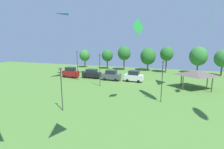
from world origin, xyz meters
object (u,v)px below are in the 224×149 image
at_px(park_pavilion, 196,73).
at_px(treeline_tree_4, 167,54).
at_px(parked_car_third_from_left, 111,75).
at_px(treeline_tree_0, 85,56).
at_px(treeline_tree_3, 148,56).
at_px(treeline_tree_6, 223,58).
at_px(parked_car_leftmost, 71,72).
at_px(parked_car_second_from_left, 92,74).
at_px(kite_flying_1, 69,19).
at_px(treeline_tree_5, 198,56).
at_px(light_post_0, 162,79).
at_px(treeline_tree_2, 124,53).
at_px(light_post_2, 77,64).
at_px(kite_flying_2, 138,27).
at_px(parked_car_rightmost_in_row, 134,76).
at_px(light_post_1, 61,87).
at_px(treeline_tree_1, 107,55).
at_px(light_post_3, 100,68).

height_order(park_pavilion, treeline_tree_4, treeline_tree_4).
relative_size(parked_car_third_from_left, treeline_tree_0, 0.73).
bearing_deg(treeline_tree_3, treeline_tree_6, -7.64).
xyz_separation_m(parked_car_leftmost, parked_car_third_from_left, (10.55, 0.21, -0.10)).
xyz_separation_m(parked_car_second_from_left, treeline_tree_3, (11.95, 14.73, 3.21)).
distance_m(kite_flying_1, parked_car_second_from_left, 13.63).
bearing_deg(treeline_tree_5, light_post_0, -108.30).
distance_m(treeline_tree_0, treeline_tree_2, 14.06).
relative_size(parked_car_second_from_left, light_post_0, 0.72).
bearing_deg(kite_flying_1, light_post_2, 81.61).
xyz_separation_m(kite_flying_2, parked_car_leftmost, (-18.81, 14.18, -9.62)).
height_order(parked_car_rightmost_in_row, light_post_2, light_post_2).
height_order(parked_car_leftmost, treeline_tree_0, treeline_tree_0).
distance_m(parked_car_leftmost, parked_car_second_from_left, 5.36).
bearing_deg(parked_car_second_from_left, treeline_tree_3, 51.99).
bearing_deg(parked_car_third_from_left, kite_flying_2, -58.61).
height_order(parked_car_rightmost_in_row, light_post_1, light_post_1).
distance_m(light_post_0, treeline_tree_1, 31.80).
relative_size(light_post_3, treeline_tree_5, 0.88).
height_order(treeline_tree_4, treeline_tree_6, treeline_tree_4).
relative_size(parked_car_rightmost_in_row, treeline_tree_1, 0.67).
height_order(park_pavilion, treeline_tree_6, treeline_tree_6).
relative_size(light_post_1, treeline_tree_0, 0.97).
xyz_separation_m(parked_car_leftmost, treeline_tree_6, (36.26, 13.12, 3.31)).
relative_size(parked_car_third_from_left, treeline_tree_2, 0.59).
bearing_deg(light_post_0, treeline_tree_3, 100.25).
bearing_deg(light_post_1, treeline_tree_5, 57.93).
relative_size(park_pavilion, light_post_3, 0.96).
distance_m(parked_car_second_from_left, treeline_tree_6, 33.47).
bearing_deg(treeline_tree_3, treeline_tree_2, -170.21).
height_order(treeline_tree_1, treeline_tree_3, treeline_tree_3).
height_order(treeline_tree_0, treeline_tree_2, treeline_tree_2).
bearing_deg(kite_flying_2, parked_car_leftmost, 142.98).
bearing_deg(parked_car_leftmost, treeline_tree_6, 27.16).
height_order(light_post_0, treeline_tree_0, light_post_0).
distance_m(kite_flying_1, kite_flying_2, 19.07).
xyz_separation_m(kite_flying_1, parked_car_leftmost, (-2.75, 4.21, -12.20)).
distance_m(parked_car_rightmost_in_row, light_post_0, 13.47).
bearing_deg(treeline_tree_6, parked_car_third_from_left, -153.33).
distance_m(treeline_tree_2, treeline_tree_3, 7.23).
relative_size(parked_car_second_from_left, light_post_2, 0.67).
height_order(kite_flying_1, light_post_3, kite_flying_1).
bearing_deg(treeline_tree_0, light_post_0, -46.36).
height_order(parked_car_second_from_left, treeline_tree_0, treeline_tree_0).
relative_size(parked_car_second_from_left, park_pavilion, 0.72).
distance_m(parked_car_second_from_left, treeline_tree_4, 22.02).
bearing_deg(treeline_tree_3, park_pavilion, -57.70).
relative_size(park_pavilion, treeline_tree_0, 1.06).
distance_m(light_post_2, treeline_tree_0, 19.10).
bearing_deg(treeline_tree_1, light_post_3, -75.07).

